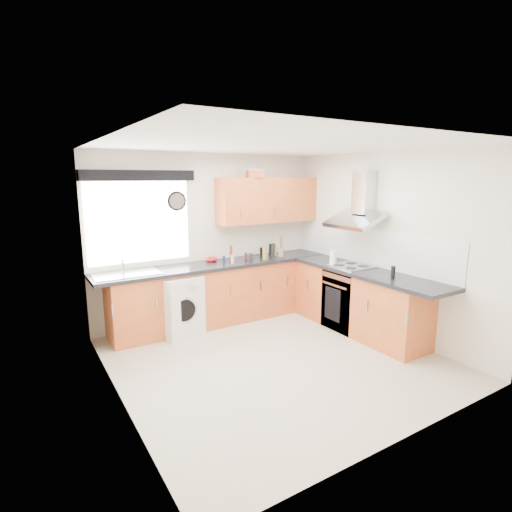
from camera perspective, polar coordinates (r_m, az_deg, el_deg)
ground_plane at (r=4.98m, az=2.78°, el=-14.48°), size 3.60×3.60×0.00m
ceiling at (r=4.50m, az=3.09°, el=15.56°), size 3.60×3.60×0.02m
wall_back at (r=6.12m, az=-6.68°, el=2.61°), size 3.60×0.02×2.50m
wall_front at (r=3.30m, az=21.01°, el=-5.50°), size 3.60×0.02×2.50m
wall_left at (r=3.87m, az=-19.60°, el=-3.00°), size 0.02×3.60×2.50m
wall_right at (r=5.78m, az=17.79°, el=1.63°), size 0.02×3.60×2.50m
window at (r=5.72m, az=-16.31°, el=4.66°), size 1.40×0.02×1.10m
window_blind at (r=5.60m, az=-16.42°, el=10.99°), size 1.50×0.18×0.14m
splashback at (r=5.98m, az=15.52°, el=1.39°), size 0.01×3.00×0.54m
base_cab_back at (r=6.00m, az=-6.19°, el=-5.58°), size 3.00×0.58×0.86m
base_cab_corner at (r=6.81m, az=6.10°, el=-3.55°), size 0.60×0.60×0.86m
base_cab_right at (r=5.85m, az=14.33°, el=-6.32°), size 0.58×2.10×0.86m
worktop_back at (r=5.92m, az=-5.37°, el=-1.25°), size 3.60×0.62×0.05m
worktop_right at (r=5.63m, az=15.58°, el=-2.28°), size 0.62×2.42×0.05m
sink at (r=5.47m, az=-17.97°, el=-2.11°), size 0.84×0.46×0.10m
oven at (r=5.95m, az=13.22°, el=-6.04°), size 0.56×0.58×0.85m
hob_plate at (r=5.82m, az=13.44°, el=-1.41°), size 0.52×0.52×0.01m
extractor_hood at (r=5.77m, az=14.53°, el=7.01°), size 0.52×0.78×0.66m
upper_cabinets at (r=6.38m, az=1.71°, el=7.99°), size 1.70×0.35×0.70m
washing_machine at (r=5.69m, az=-11.21°, el=-6.86°), size 0.68×0.67×0.83m
wall_clock at (r=5.85m, az=-11.20°, el=7.71°), size 0.28×0.04×0.28m
casserole at (r=6.32m, az=-0.64°, el=11.76°), size 0.36×0.28×0.14m
storage_box at (r=6.11m, az=-0.22°, el=11.63°), size 0.27×0.25×0.10m
utensil_pot at (r=6.39m, az=3.59°, el=0.55°), size 0.11×0.11×0.14m
kitchen_roll at (r=5.85m, az=10.96°, el=-0.24°), size 0.12×0.12×0.21m
tomato_cluster at (r=6.03m, az=-6.37°, el=-0.48°), size 0.18×0.18×0.07m
jar_0 at (r=5.92m, az=-3.60°, el=0.27°), size 0.04×0.04×0.25m
jar_1 at (r=6.46m, az=2.68°, el=0.86°), size 0.07×0.07×0.18m
jar_2 at (r=5.86m, az=-3.38°, el=-0.48°), size 0.05×0.05×0.13m
jar_3 at (r=5.92m, az=-4.62°, el=-0.48°), size 0.04×0.04×0.10m
jar_4 at (r=6.15m, az=1.46°, el=-0.01°), size 0.06×0.06×0.10m
jar_5 at (r=6.47m, az=2.02°, el=0.93°), size 0.04×0.04×0.19m
jar_6 at (r=6.16m, az=-1.47°, el=-0.01°), size 0.04×0.04×0.10m
jar_7 at (r=6.42m, az=2.42°, el=0.91°), size 0.06×0.06×0.20m
jar_8 at (r=6.44m, az=0.86°, el=0.64°), size 0.07×0.07×0.13m
jar_9 at (r=6.00m, az=-0.77°, el=-0.21°), size 0.07×0.07×0.12m
jar_10 at (r=6.13m, az=1.21°, el=0.35°), size 0.06×0.06×0.18m
bottle_0 at (r=5.25m, az=18.99°, el=-2.23°), size 0.06×0.06×0.17m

